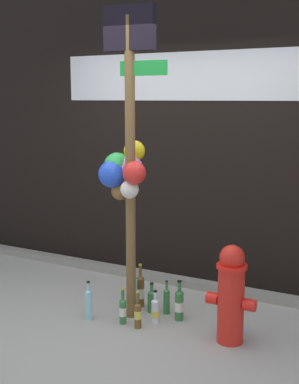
# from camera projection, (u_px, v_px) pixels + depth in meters

# --- Properties ---
(ground_plane) EXTENTS (14.00, 14.00, 0.00)m
(ground_plane) POSITION_uv_depth(u_px,v_px,m) (110.00, 330.00, 4.42)
(ground_plane) COLOR #9E9B93
(building_wall) EXTENTS (10.00, 0.21, 3.79)m
(building_wall) POSITION_uv_depth(u_px,v_px,m) (192.00, 100.00, 5.51)
(building_wall) COLOR black
(building_wall) RESTS_ON ground_plane
(curb_strip) EXTENTS (8.00, 0.12, 0.08)m
(curb_strip) POSITION_uv_depth(u_px,v_px,m) (175.00, 280.00, 5.51)
(curb_strip) COLOR gray
(curb_strip) RESTS_ON ground_plane
(memorial_post) EXTENTS (0.64, 0.52, 2.66)m
(memorial_post) POSITION_uv_depth(u_px,v_px,m) (126.00, 153.00, 4.50)
(memorial_post) COLOR brown
(memorial_post) RESTS_ON ground_plane
(fire_hydrant) EXTENTS (0.40, 0.24, 0.80)m
(fire_hydrant) POSITION_uv_depth(u_px,v_px,m) (231.00, 294.00, 4.15)
(fire_hydrant) COLOR red
(fire_hydrant) RESTS_ON ground_plane
(bottle_0) EXTENTS (0.08, 0.08, 0.36)m
(bottle_0) POSITION_uv_depth(u_px,v_px,m) (179.00, 304.00, 4.60)
(bottle_0) COLOR #337038
(bottle_0) RESTS_ON ground_plane
(bottle_1) EXTENTS (0.07, 0.07, 0.29)m
(bottle_1) POSITION_uv_depth(u_px,v_px,m) (155.00, 310.00, 4.55)
(bottle_1) COLOR silver
(bottle_1) RESTS_ON ground_plane
(bottle_2) EXTENTS (0.06, 0.06, 0.32)m
(bottle_2) POSITION_uv_depth(u_px,v_px,m) (123.00, 310.00, 4.53)
(bottle_2) COLOR #337038
(bottle_2) RESTS_ON ground_plane
(bottle_3) EXTENTS (0.08, 0.08, 0.41)m
(bottle_3) POSITION_uv_depth(u_px,v_px,m) (140.00, 291.00, 4.91)
(bottle_3) COLOR brown
(bottle_3) RESTS_ON ground_plane
(bottle_4) EXTENTS (0.06, 0.06, 0.35)m
(bottle_4) POSITION_uv_depth(u_px,v_px,m) (89.00, 303.00, 4.62)
(bottle_4) COLOR #93CCE0
(bottle_4) RESTS_ON ground_plane
(bottle_5) EXTENTS (0.07, 0.07, 0.40)m
(bottle_5) POSITION_uv_depth(u_px,v_px,m) (134.00, 292.00, 4.84)
(bottle_5) COLOR #93CCE0
(bottle_5) RESTS_ON ground_plane
(bottle_6) EXTENTS (0.08, 0.08, 0.28)m
(bottle_6) POSITION_uv_depth(u_px,v_px,m) (152.00, 300.00, 4.78)
(bottle_6) COLOR #337038
(bottle_6) RESTS_ON ground_plane
(bottle_7) EXTENTS (0.06, 0.06, 0.31)m
(bottle_7) POSITION_uv_depth(u_px,v_px,m) (167.00, 300.00, 4.74)
(bottle_7) COLOR #337038
(bottle_7) RESTS_ON ground_plane
(bottle_8) EXTENTS (0.06, 0.06, 0.33)m
(bottle_8) POSITION_uv_depth(u_px,v_px,m) (138.00, 314.00, 4.45)
(bottle_8) COLOR brown
(bottle_8) RESTS_ON ground_plane
(litter_0) EXTENTS (0.17, 0.17, 0.01)m
(litter_0) POSITION_uv_depth(u_px,v_px,m) (241.00, 330.00, 4.43)
(litter_0) COLOR #8C99B2
(litter_0) RESTS_ON ground_plane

